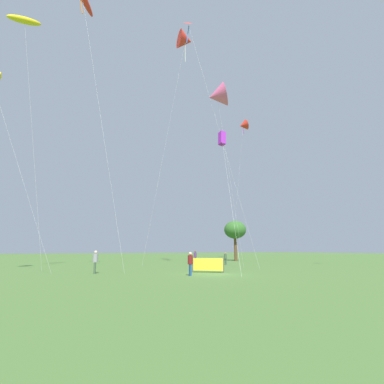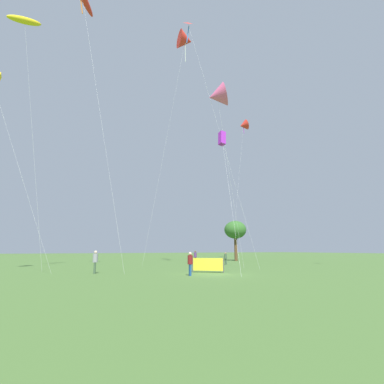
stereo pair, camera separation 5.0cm
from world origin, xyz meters
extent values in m
plane|color=#476B30|center=(0.00, 0.00, 0.00)|extent=(280.00, 280.00, 0.00)
cylinder|color=#1E478C|center=(-2.17, -0.09, 0.43)|extent=(0.16, 0.16, 0.85)
cylinder|color=#1E478C|center=(-2.21, -0.26, 0.43)|extent=(0.16, 0.16, 0.85)
cylinder|color=maroon|center=(-2.19, -0.18, 1.19)|extent=(0.39, 0.39, 0.68)
sphere|color=beige|center=(-2.19, -0.18, 1.65)|extent=(0.23, 0.23, 0.23)
cylinder|color=#3F593F|center=(9.20, 12.52, 0.38)|extent=(0.14, 0.14, 0.76)
cylinder|color=#3F593F|center=(9.32, 12.42, 0.38)|extent=(0.14, 0.14, 0.76)
cylinder|color=#3F593F|center=(9.26, 12.47, 1.06)|extent=(0.35, 0.35, 0.60)
sphere|color=#997051|center=(9.26, 12.47, 1.46)|extent=(0.20, 0.20, 0.20)
cylinder|color=tan|center=(7.04, 16.58, 0.43)|extent=(0.16, 0.16, 0.86)
cylinder|color=tan|center=(6.86, 16.60, 0.43)|extent=(0.16, 0.16, 0.86)
cylinder|color=#593372|center=(6.95, 16.59, 1.20)|extent=(0.39, 0.39, 0.68)
sphere|color=brown|center=(6.95, 16.59, 1.66)|extent=(0.23, 0.23, 0.23)
cylinder|color=#3F593F|center=(-8.32, 5.15, 0.45)|extent=(0.17, 0.17, 0.90)
cylinder|color=#3F593F|center=(-8.28, 5.33, 0.45)|extent=(0.17, 0.17, 0.90)
cylinder|color=gray|center=(-8.30, 5.24, 1.26)|extent=(0.41, 0.41, 0.71)
sphere|color=beige|center=(-8.30, 5.24, 1.74)|extent=(0.24, 0.24, 0.24)
cylinder|color=silver|center=(6.09, 6.34, 9.85)|extent=(2.92, 0.21, 19.70)
cone|color=#E5598C|center=(4.64, 6.44, 19.70)|extent=(3.52, 3.61, 3.08)
cylinder|color=silver|center=(22.52, 27.62, 14.33)|extent=(5.30, 2.04, 28.67)
cone|color=red|center=(25.16, 28.63, 28.67)|extent=(2.77, 2.79, 2.58)
cylinder|color=purple|center=(25.16, 28.63, 27.53)|extent=(0.12, 0.37, 1.67)
cylinder|color=silver|center=(-14.51, 7.64, 8.40)|extent=(6.11, 2.43, 16.81)
cylinder|color=silver|center=(-8.42, 6.64, 14.69)|extent=(4.53, 5.66, 29.38)
cylinder|color=orange|center=(-10.68, 9.47, 28.09)|extent=(0.44, 0.11, 1.96)
cylinder|color=silver|center=(-13.97, 10.02, 12.32)|extent=(3.68, 0.03, 24.63)
ellipsoid|color=yellow|center=(-15.80, 10.03, 24.63)|extent=(3.44, 2.24, 1.96)
cylinder|color=silver|center=(1.59, 14.91, 16.14)|extent=(5.08, 1.49, 32.27)
cone|color=red|center=(4.12, 14.18, 32.27)|extent=(2.36, 2.94, 2.80)
cylinder|color=white|center=(4.12, 14.18, 30.45)|extent=(0.39, 0.60, 3.01)
cylinder|color=silver|center=(2.66, 1.43, 7.03)|extent=(3.79, 8.07, 14.06)
cube|color=purple|center=(4.54, 5.45, 14.06)|extent=(0.84, 0.87, 1.71)
cylinder|color=silver|center=(4.71, 6.31, 15.48)|extent=(4.85, 6.55, 30.95)
pyramid|color=red|center=(2.28, 9.55, 30.98)|extent=(1.35, 1.47, 1.11)
cylinder|color=blue|center=(2.29, 9.58, 29.30)|extent=(0.45, 0.18, 2.70)
cylinder|color=brown|center=(17.99, 22.57, 2.00)|extent=(0.53, 0.53, 4.00)
ellipsoid|color=#336628|center=(17.99, 22.57, 5.34)|extent=(3.83, 3.83, 3.11)
cylinder|color=#4C4C4C|center=(1.63, 1.13, 0.63)|extent=(0.08, 0.08, 1.27)
cylinder|color=#4C4C4C|center=(-0.40, 2.92, 0.63)|extent=(0.08, 0.08, 1.27)
cube|color=yellow|center=(0.62, 2.02, 0.68)|extent=(2.05, 1.81, 1.07)
camera|label=1|loc=(-12.57, -20.93, 1.97)|focal=27.86mm
camera|label=2|loc=(-12.52, -20.96, 1.97)|focal=27.86mm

